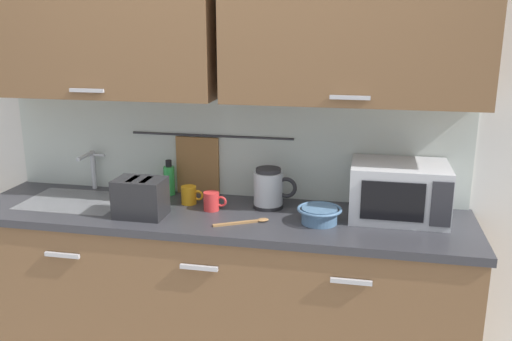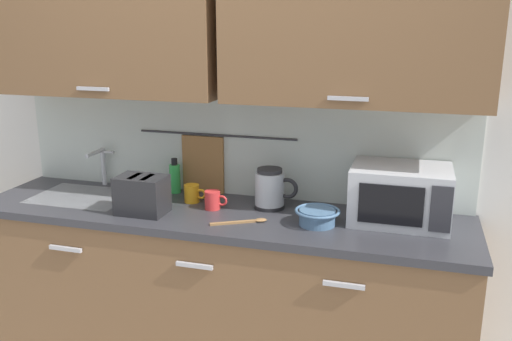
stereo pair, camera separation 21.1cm
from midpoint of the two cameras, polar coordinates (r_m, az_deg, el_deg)
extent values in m
cube|color=brown|center=(2.97, -1.81, -12.85)|extent=(2.50, 0.60, 0.86)
cube|color=#B7B7BC|center=(2.86, -17.23, -7.82)|extent=(0.18, 0.02, 0.02)
cube|color=#B7B7BC|center=(2.56, -4.06, -9.88)|extent=(0.18, 0.02, 0.02)
cube|color=#B7B7BC|center=(2.43, 11.65, -11.65)|extent=(0.18, 0.02, 0.02)
cube|color=#333338|center=(2.78, -1.89, -4.65)|extent=(2.53, 0.63, 0.04)
cube|color=#9EA0A5|center=(3.13, -15.73, -3.40)|extent=(0.52, 0.38, 0.09)
cube|color=silver|center=(2.99, 0.03, 4.13)|extent=(3.70, 0.06, 2.50)
cube|color=beige|center=(2.97, -0.17, 2.58)|extent=(2.50, 0.01, 0.55)
cube|color=brown|center=(3.00, -13.26, 14.37)|extent=(1.23, 0.33, 0.70)
cube|color=#B7B7BC|center=(2.86, -14.60, 8.22)|extent=(0.18, 0.01, 0.02)
cube|color=brown|center=(2.62, 12.70, 14.32)|extent=(1.23, 0.33, 0.70)
cube|color=#B7B7BC|center=(2.47, 12.00, 7.32)|extent=(0.18, 0.01, 0.02)
cylinder|color=#333338|center=(2.97, -2.12, 3.69)|extent=(0.90, 0.01, 0.01)
cube|color=olive|center=(3.04, -3.55, 0.43)|extent=(0.24, 0.02, 0.34)
cylinder|color=#B2B5BA|center=(3.28, -13.82, 0.39)|extent=(0.03, 0.03, 0.22)
cylinder|color=#B2B5BA|center=(3.19, -14.65, 1.77)|extent=(0.02, 0.16, 0.02)
cube|color=#B2B5BA|center=(3.24, -13.31, 1.88)|extent=(0.07, 0.02, 0.01)
cube|color=silver|center=(2.71, 16.95, -2.41)|extent=(0.46, 0.34, 0.27)
cube|color=black|center=(2.54, 16.17, -3.51)|extent=(0.29, 0.01, 0.18)
cube|color=#2D2D33|center=(2.56, 20.98, -3.85)|extent=(0.09, 0.01, 0.21)
cylinder|color=black|center=(2.83, 3.56, -3.72)|extent=(0.16, 0.16, 0.02)
cylinder|color=#B2B7BC|center=(2.80, 3.59, -1.90)|extent=(0.15, 0.15, 0.17)
cylinder|color=#262628|center=(2.77, 3.62, -0.02)|extent=(0.13, 0.13, 0.02)
torus|color=black|center=(2.78, 5.46, -1.89)|extent=(0.11, 0.02, 0.11)
cylinder|color=green|center=(3.06, -6.49, -0.87)|extent=(0.06, 0.06, 0.16)
cylinder|color=black|center=(3.04, -6.54, 0.90)|extent=(0.03, 0.03, 0.04)
cylinder|color=orange|center=(2.90, -4.64, -2.42)|extent=(0.08, 0.08, 0.09)
torus|color=orange|center=(2.88, -3.67, -2.48)|extent=(0.06, 0.01, 0.06)
cylinder|color=#4C7093|center=(2.61, 8.72, -4.86)|extent=(0.17, 0.17, 0.07)
torus|color=#4C7093|center=(2.60, 8.74, -4.21)|extent=(0.21, 0.21, 0.01)
cube|color=#232326|center=(2.76, -9.65, -2.54)|extent=(0.24, 0.17, 0.19)
cube|color=black|center=(2.74, -10.39, -0.70)|extent=(0.03, 0.12, 0.01)
cube|color=black|center=(2.71, -9.07, -0.82)|extent=(0.03, 0.12, 0.01)
cube|color=black|center=(2.80, -12.03, -1.74)|extent=(0.02, 0.02, 0.02)
cylinder|color=red|center=(2.79, -2.40, -3.12)|extent=(0.08, 0.08, 0.09)
torus|color=red|center=(2.77, -1.38, -3.18)|extent=(0.06, 0.01, 0.06)
cube|color=#9E7042|center=(2.60, -0.09, -5.48)|extent=(0.20, 0.12, 0.01)
ellipsoid|color=#9E7042|center=(2.63, 2.79, -5.20)|extent=(0.07, 0.06, 0.01)
camera|label=1|loc=(0.11, -87.74, 0.62)|focal=38.43mm
camera|label=2|loc=(0.11, 92.26, -0.62)|focal=38.43mm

